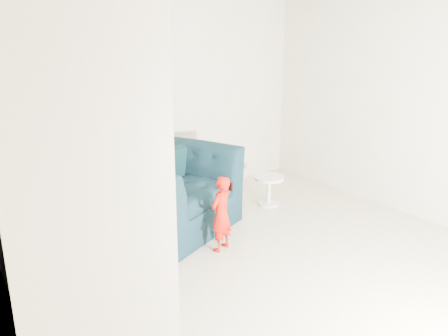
{
  "coord_description": "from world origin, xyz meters",
  "views": [
    {
      "loc": [
        -2.89,
        -2.84,
        2.47
      ],
      "look_at": [
        0.15,
        1.2,
        0.85
      ],
      "focal_mm": 38.0,
      "sensor_mm": 36.0,
      "label": 1
    }
  ],
  "objects_px": {
    "armchair": "(169,191)",
    "side_table": "(269,186)",
    "toddler": "(221,214)",
    "staircase": "(48,229)"
  },
  "relations": [
    {
      "from": "toddler",
      "to": "staircase",
      "type": "xyz_separation_m",
      "value": [
        -1.94,
        -0.42,
        0.52
      ]
    },
    {
      "from": "toddler",
      "to": "staircase",
      "type": "relative_size",
      "value": 0.24
    },
    {
      "from": "toddler",
      "to": "side_table",
      "type": "xyz_separation_m",
      "value": [
        1.31,
        0.67,
        -0.15
      ]
    },
    {
      "from": "side_table",
      "to": "staircase",
      "type": "bearing_deg",
      "value": -161.48
    },
    {
      "from": "armchair",
      "to": "staircase",
      "type": "bearing_deg",
      "value": -165.76
    },
    {
      "from": "toddler",
      "to": "staircase",
      "type": "bearing_deg",
      "value": -6.85
    },
    {
      "from": "armchair",
      "to": "side_table",
      "type": "distance_m",
      "value": 1.48
    },
    {
      "from": "side_table",
      "to": "toddler",
      "type": "bearing_deg",
      "value": -152.97
    },
    {
      "from": "armchair",
      "to": "side_table",
      "type": "height_order",
      "value": "armchair"
    },
    {
      "from": "armchair",
      "to": "toddler",
      "type": "height_order",
      "value": "armchair"
    }
  ]
}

